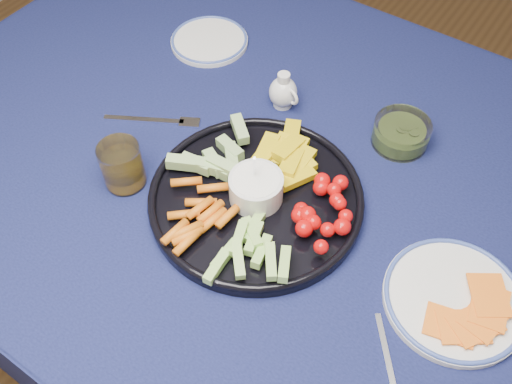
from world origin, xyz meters
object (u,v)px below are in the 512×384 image
Objects in this scene: cheese_plate at (454,298)px; juice_tumbler at (123,167)px; crudite_platter at (255,194)px; side_plate_extra at (209,40)px; pickle_bowl at (401,134)px; creamer_pitcher at (283,92)px; dining_table at (307,208)px.

cheese_plate is 2.49× the size of juice_tumbler.
crudite_platter is 0.45m from side_plate_extra.
pickle_bowl is 0.62× the size of side_plate_extra.
juice_tumbler is (-0.13, -0.33, 0.00)m from creamer_pitcher.
juice_tumbler is (-0.27, -0.19, 0.13)m from dining_table.
side_plate_extra is (-0.24, 0.07, -0.03)m from creamer_pitcher.
pickle_bowl is (0.15, 0.27, 0.00)m from crudite_platter.
dining_table is at bearing -117.83° from pickle_bowl.
cheese_plate is 0.59m from juice_tumbler.
juice_tumbler reaches higher than cheese_plate.
cheese_plate reaches higher than side_plate_extra.
pickle_bowl is 0.48m from side_plate_extra.
creamer_pitcher is at bearing 137.02° from dining_table.
crudite_platter is at bearing -68.50° from creamer_pitcher.
creamer_pitcher is 0.89× the size of juice_tumbler.
creamer_pitcher is 0.73× the size of pickle_bowl.
side_plate_extra is at bearing 163.07° from creamer_pitcher.
dining_table is 21.39× the size of creamer_pitcher.
side_plate_extra is at bearing 137.31° from crudite_platter.
juice_tumbler is (-0.22, -0.09, 0.02)m from crudite_platter.
cheese_plate is at bearing -50.11° from pickle_bowl.
crudite_platter reaches higher than creamer_pitcher.
side_plate_extra reaches higher than dining_table.
juice_tumbler reaches higher than side_plate_extra.
crudite_platter is 0.24m from juice_tumbler.
side_plate_extra is at bearing 151.59° from dining_table.
dining_table is at bearing -42.98° from creamer_pitcher.
cheese_plate is 0.75m from side_plate_extra.
crudite_platter is 3.51× the size of pickle_bowl.
dining_table is 7.69× the size of cheese_plate.
crudite_platter is at bearing -118.67° from dining_table.
cheese_plate is (0.45, -0.22, -0.02)m from creamer_pitcher.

